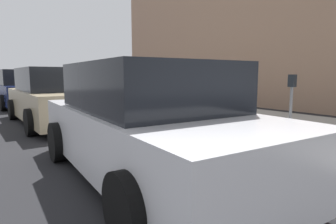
# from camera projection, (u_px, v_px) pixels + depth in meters

# --- Properties ---
(ground_plane) EXTENTS (40.00, 40.00, 0.00)m
(ground_plane) POSITION_uv_depth(u_px,v_px,m) (131.00, 123.00, 8.25)
(ground_plane) COLOR black
(sidewalk_curb) EXTENTS (18.00, 5.00, 0.14)m
(sidewalk_curb) POSITION_uv_depth(u_px,v_px,m) (196.00, 114.00, 9.67)
(sidewalk_curb) COLOR #9E9B93
(sidewalk_curb) RESTS_ON ground_plane
(suitcase_teal_0) EXTENTS (0.51, 0.22, 0.88)m
(suitcase_teal_0) POSITION_uv_depth(u_px,v_px,m) (233.00, 121.00, 5.86)
(suitcase_teal_0) COLOR #0F606B
(suitcase_teal_0) RESTS_ON sidewalk_curb
(suitcase_olive_1) EXTENTS (0.50, 0.26, 0.89)m
(suitcase_olive_1) POSITION_uv_depth(u_px,v_px,m) (212.00, 117.00, 6.30)
(suitcase_olive_1) COLOR #59601E
(suitcase_olive_1) RESTS_ON sidewalk_curb
(suitcase_black_2) EXTENTS (0.50, 0.23, 0.94)m
(suitcase_black_2) POSITION_uv_depth(u_px,v_px,m) (195.00, 113.00, 6.75)
(suitcase_black_2) COLOR black
(suitcase_black_2) RESTS_ON sidewalk_curb
(suitcase_red_3) EXTENTS (0.40, 0.25, 0.81)m
(suitcase_red_3) POSITION_uv_depth(u_px,v_px,m) (181.00, 113.00, 7.17)
(suitcase_red_3) COLOR red
(suitcase_red_3) RESTS_ON sidewalk_curb
(suitcase_maroon_4) EXTENTS (0.37, 0.21, 0.81)m
(suitcase_maroon_4) POSITION_uv_depth(u_px,v_px,m) (172.00, 111.00, 7.57)
(suitcase_maroon_4) COLOR maroon
(suitcase_maroon_4) RESTS_ON sidewalk_curb
(suitcase_navy_5) EXTENTS (0.47, 0.24, 1.09)m
(suitcase_navy_5) POSITION_uv_depth(u_px,v_px,m) (162.00, 107.00, 7.95)
(suitcase_navy_5) COLOR navy
(suitcase_navy_5) RESTS_ON sidewalk_curb
(fire_hydrant) EXTENTS (0.39, 0.21, 0.77)m
(fire_hydrant) POSITION_uv_depth(u_px,v_px,m) (146.00, 103.00, 8.65)
(fire_hydrant) COLOR #99999E
(fire_hydrant) RESTS_ON sidewalk_curb
(bollard_post) EXTENTS (0.14, 0.14, 0.77)m
(bollard_post) POSITION_uv_depth(u_px,v_px,m) (132.00, 103.00, 9.08)
(bollard_post) COLOR brown
(bollard_post) RESTS_ON sidewalk_curb
(parking_meter) EXTENTS (0.12, 0.09, 1.27)m
(parking_meter) POSITION_uv_depth(u_px,v_px,m) (291.00, 100.00, 5.02)
(parking_meter) COLOR slate
(parking_meter) RESTS_ON sidewalk_curb
(parked_car_white_0) EXTENTS (4.53, 2.24, 1.56)m
(parked_car_white_0) POSITION_uv_depth(u_px,v_px,m) (148.00, 124.00, 3.89)
(parked_car_white_0) COLOR silver
(parked_car_white_0) RESTS_ON ground_plane
(parked_car_beige_1) EXTENTS (4.80, 1.97, 1.60)m
(parked_car_beige_1) POSITION_uv_depth(u_px,v_px,m) (53.00, 98.00, 8.17)
(parked_car_beige_1) COLOR tan
(parked_car_beige_1) RESTS_ON ground_plane
(parked_car_navy_2) EXTENTS (4.86, 2.30, 1.63)m
(parked_car_navy_2) POSITION_uv_depth(u_px,v_px,m) (22.00, 89.00, 12.75)
(parked_car_navy_2) COLOR #141E4C
(parked_car_navy_2) RESTS_ON ground_plane
(parked_car_red_3) EXTENTS (4.24, 2.07, 1.72)m
(parked_car_red_3) POSITION_uv_depth(u_px,v_px,m) (6.00, 85.00, 17.61)
(parked_car_red_3) COLOR #AD1619
(parked_car_red_3) RESTS_ON ground_plane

